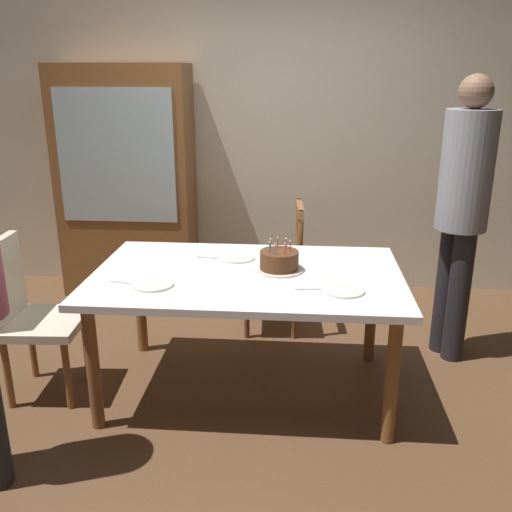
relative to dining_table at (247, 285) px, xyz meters
The scene contains 14 objects.
ground 0.67m from the dining_table, ahead, with size 6.40×6.40×0.00m, color brown.
back_wall 1.95m from the dining_table, 90.00° to the left, with size 6.40×0.10×2.60m, color beige.
dining_table is the anchor object (origin of this frame).
birthday_cake 0.23m from the dining_table, 15.77° to the left, with size 0.28×0.28×0.18m.
plate_near_celebrant 0.54m from the dining_table, 153.04° to the right, with size 0.22×0.22×0.01m, color white.
plate_far_side 0.27m from the dining_table, 109.67° to the left, with size 0.22×0.22×0.01m, color white.
plate_near_guest 0.58m from the dining_table, 25.00° to the right, with size 0.22×0.22×0.01m, color white.
fork_near_celebrant 0.68m from the dining_table, 160.69° to the right, with size 0.18×0.02×0.01m, color silver.
fork_far_side 0.35m from the dining_table, 136.34° to the left, with size 0.18×0.02×0.01m, color silver.
fork_near_guest 0.44m from the dining_table, 32.75° to the right, with size 0.18×0.02×0.01m, color silver.
chair_spindle_back 0.90m from the dining_table, 82.23° to the left, with size 0.47×0.47×0.95m.
chair_upholstered 1.28m from the dining_table, behind, with size 0.47×0.47×0.95m.
person_guest 1.47m from the dining_table, 23.16° to the left, with size 0.32×0.32×1.82m.
china_cabinet 1.97m from the dining_table, 126.81° to the left, with size 1.10×0.45×1.90m.
Camera 1 is at (0.29, -2.94, 1.83)m, focal length 38.94 mm.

